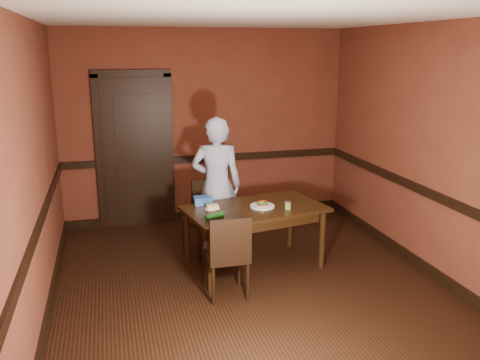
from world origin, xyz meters
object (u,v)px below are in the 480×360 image
food_tub (203,200)px  cheese_saucer (212,207)px  chair_far (204,218)px  person (217,185)px  sandwich_plate (262,205)px  chair_near (227,255)px  sauce_jar (288,205)px  dining_table (254,237)px

food_tub → cheese_saucer: bearing=-69.5°
chair_far → person: bearing=7.0°
sandwich_plate → cheese_saucer: size_ratio=1.63×
chair_far → person: size_ratio=0.54×
food_tub → chair_far: bearing=81.0°
chair_far → chair_near: 1.11m
chair_near → sauce_jar: size_ratio=10.10×
sandwich_plate → cheese_saucer: (-0.55, 0.06, 0.00)m
sandwich_plate → person: bearing=120.8°
dining_table → cheese_saucer: size_ratio=9.10×
person → sauce_jar: size_ratio=19.16×
dining_table → cheese_saucer: (-0.47, 0.05, 0.38)m
person → sauce_jar: (0.63, -0.79, -0.07)m
dining_table → food_tub: 0.71m
sauce_jar → cheese_saucer: bearing=164.9°
food_tub → dining_table: bearing=-22.8°
cheese_saucer → chair_far: bearing=91.1°
dining_table → sandwich_plate: 0.39m
chair_far → food_tub: 0.42m
chair_near → cheese_saucer: bearing=-89.0°
chair_far → cheese_saucer: bearing=-110.7°
chair_far → cheese_saucer: chair_far is taller
sauce_jar → chair_near: bearing=-152.1°
chair_far → sandwich_plate: (0.56, -0.54, 0.28)m
food_tub → person: bearing=60.2°
sauce_jar → cheese_saucer: 0.83m
cheese_saucer → food_tub: 0.21m
chair_far → chair_near: chair_far is taller
chair_far → cheese_saucer: 0.56m
chair_near → sandwich_plate: size_ratio=3.19×
sandwich_plate → sauce_jar: size_ratio=3.17×
dining_table → chair_near: (-0.46, -0.58, 0.08)m
chair_far → sauce_jar: (0.81, -0.69, 0.31)m
chair_far → sauce_jar: 1.11m
chair_near → person: (0.16, 1.21, 0.39)m
chair_near → cheese_saucer: size_ratio=5.20×
sauce_jar → sandwich_plate: bearing=148.3°
food_tub → chair_near: bearing=-82.5°
person → sauce_jar: person is taller
sauce_jar → food_tub: food_tub is taller
dining_table → chair_near: 0.75m
chair_far → cheese_saucer: size_ratio=5.36×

